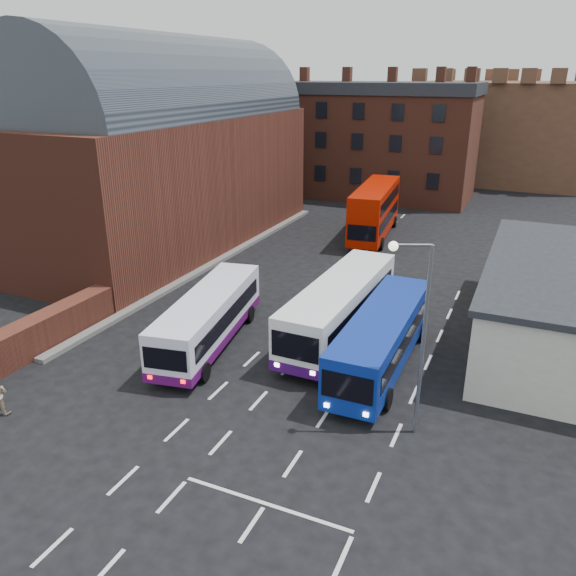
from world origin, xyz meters
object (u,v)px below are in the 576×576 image
at_px(bus_blue, 382,336).
at_px(street_lamp, 417,323).
at_px(bus_white_inbound, 340,304).
at_px(bus_white_outbound, 209,315).
at_px(bus_red_double, 375,210).

height_order(bus_blue, street_lamp, street_lamp).
distance_m(bus_white_inbound, bus_blue, 3.86).
height_order(bus_white_outbound, bus_blue, bus_blue).
xyz_separation_m(bus_white_outbound, bus_white_inbound, (5.78, 3.65, 0.20)).
bearing_deg(bus_red_double, bus_blue, 100.88).
distance_m(bus_white_outbound, bus_blue, 8.79).
xyz_separation_m(bus_white_outbound, bus_blue, (8.71, 1.15, 0.06)).
bearing_deg(bus_white_inbound, bus_red_double, -77.95).
distance_m(bus_white_inbound, street_lamp, 9.25).
relative_size(bus_white_outbound, bus_white_inbound, 0.91).
bearing_deg(bus_blue, street_lamp, 117.25).
bearing_deg(bus_blue, bus_red_double, -73.39).
height_order(bus_white_inbound, street_lamp, street_lamp).
xyz_separation_m(bus_blue, bus_red_double, (-6.60, 21.91, 0.65)).
distance_m(bus_blue, bus_red_double, 22.89).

